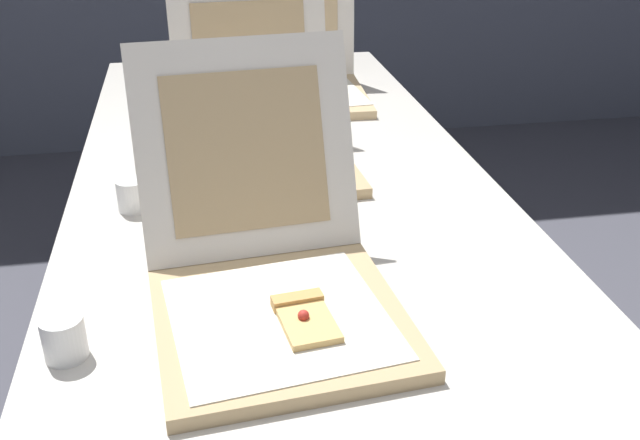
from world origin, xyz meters
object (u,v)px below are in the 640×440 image
(cup_white_near_left, at_px, (64,338))
(cup_white_mid, at_px, (132,195))
(pizza_box_front, at_px, (273,279))
(cup_white_far, at_px, (171,130))
(pizza_box_back, at_px, (299,77))
(table, at_px, (294,231))
(pizza_box_middle, at_px, (264,142))

(cup_white_near_left, relative_size, cup_white_mid, 1.00)
(pizza_box_front, bearing_deg, cup_white_far, 96.67)
(pizza_box_back, height_order, cup_white_far, pizza_box_back)
(table, bearing_deg, pizza_box_middle, 97.45)
(pizza_box_front, xyz_separation_m, pizza_box_back, (0.19, 1.02, 0.00))
(table, xyz_separation_m, cup_white_mid, (-0.29, 0.05, 0.08))
(pizza_box_back, height_order, cup_white_near_left, pizza_box_back)
(pizza_box_back, height_order, cup_white_mid, pizza_box_back)
(pizza_box_back, distance_m, cup_white_mid, 0.76)
(cup_white_mid, bearing_deg, pizza_box_back, 57.35)
(pizza_box_front, height_order, cup_white_mid, pizza_box_front)
(pizza_box_front, distance_m, cup_white_near_left, 0.29)
(cup_white_mid, bearing_deg, cup_white_far, 78.70)
(pizza_box_front, height_order, cup_white_far, pizza_box_front)
(pizza_box_front, relative_size, pizza_box_back, 1.26)
(pizza_box_middle, distance_m, cup_white_near_left, 0.70)
(cup_white_far, bearing_deg, cup_white_near_left, -99.73)
(table, height_order, pizza_box_middle, pizza_box_middle)
(pizza_box_middle, height_order, cup_white_mid, pizza_box_middle)
(pizza_box_back, xyz_separation_m, cup_white_mid, (-0.41, -0.64, -0.02))
(cup_white_near_left, distance_m, cup_white_far, 0.79)
(pizza_box_middle, relative_size, cup_white_far, 7.12)
(pizza_box_middle, bearing_deg, cup_white_near_left, -121.77)
(pizza_box_back, bearing_deg, cup_white_near_left, -111.18)
(cup_white_mid, distance_m, cup_white_far, 0.35)
(table, height_order, pizza_box_front, pizza_box_front)
(pizza_box_back, xyz_separation_m, cup_white_far, (-0.34, -0.30, -0.02))
(cup_white_near_left, xyz_separation_m, cup_white_mid, (0.07, 0.44, 0.00))
(pizza_box_back, bearing_deg, cup_white_mid, -120.02)
(pizza_box_middle, xyz_separation_m, cup_white_far, (-0.20, 0.17, -0.02))
(pizza_box_back, relative_size, cup_white_far, 6.52)
(cup_white_near_left, bearing_deg, cup_white_far, 80.27)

